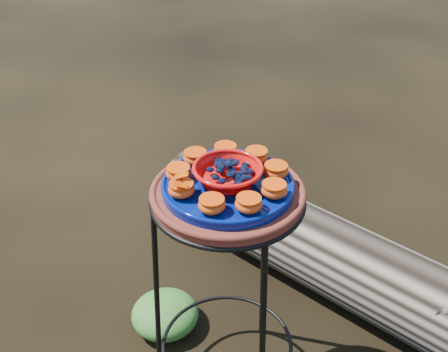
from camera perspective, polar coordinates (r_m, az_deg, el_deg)
The scene contains 18 objects.
plant_stand at distance 1.67m, azimuth 0.33°, elevation -12.25°, with size 0.44×0.44×0.70m, color black, non-canonical shape.
terracotta_saucer at distance 1.43m, azimuth 0.38°, elevation -1.94°, with size 0.39×0.39×0.03m, color maroon.
cobalt_plate at distance 1.42m, azimuth 0.38°, elevation -1.05°, with size 0.34×0.34×0.02m, color navy.
red_bowl at distance 1.40m, azimuth 0.38°, elevation 0.12°, with size 0.17×0.17×0.05m, color red, non-canonical shape.
glass_gems at distance 1.38m, azimuth 0.39°, elevation 1.31°, with size 0.13×0.13×0.02m, color black, non-canonical shape.
orange_half_0 at distance 1.36m, azimuth -4.35°, elevation -1.35°, with size 0.07×0.07×0.04m, color #B6300F.
orange_half_1 at distance 1.31m, azimuth -1.25°, elevation -2.95°, with size 0.07×0.07×0.04m, color #B6300F.
orange_half_2 at distance 1.31m, azimuth 2.52°, elevation -2.85°, with size 0.07×0.07×0.04m, color #B6300F.
orange_half_3 at distance 1.36m, azimuth 5.10°, elevation -1.41°, with size 0.07×0.07×0.04m, color #B6300F.
orange_half_4 at distance 1.43m, azimuth 5.29°, elevation 0.53°, with size 0.07×0.07×0.04m, color #B6300F.
orange_half_5 at distance 1.49m, azimuth 3.31°, elevation 2.03°, with size 0.07×0.07×0.04m, color #B6300F.
orange_half_6 at distance 1.51m, azimuth 0.15°, elevation 2.54°, with size 0.07×0.07×0.04m, color #B6300F.
orange_half_7 at distance 1.48m, azimuth -2.92°, elevation 1.89°, with size 0.07×0.07×0.04m, color #B6300F.
orange_half_8 at distance 1.42m, azimuth -4.65°, elevation 0.30°, with size 0.07×0.07×0.04m, color #B6300F.
butterfly at distance 1.35m, azimuth -4.39°, elevation -0.50°, with size 0.07×0.05×0.01m, color #D23C00, non-canonical shape.
driftwood_log at distance 2.15m, azimuth 10.95°, elevation -8.02°, with size 1.56×0.41×0.29m, color black, non-canonical shape.
foliage_left at distance 2.04m, azimuth -6.02°, elevation -13.69°, with size 0.24×0.24×0.12m, color #1C4A18.
foliage_back at distance 2.35m, azimuth 5.70°, elevation -5.89°, with size 0.27×0.27×0.14m, color #1C4A18.
Camera 1 is at (0.64, -0.98, 1.54)m, focal length 45.00 mm.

